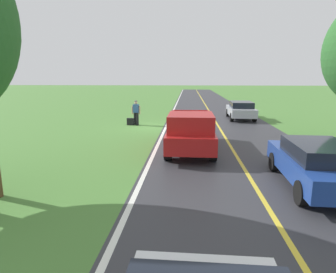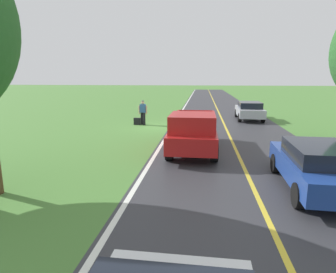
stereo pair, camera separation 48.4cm
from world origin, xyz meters
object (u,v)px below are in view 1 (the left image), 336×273
hitchhiker_walking (136,111)px  sedan_near_oncoming (241,110)px  pickup_truck_passing (191,130)px  sedan_mid_oncoming (317,163)px  suitcase_carried (130,122)px

hitchhiker_walking → sedan_near_oncoming: bearing=-156.4°
pickup_truck_passing → sedan_mid_oncoming: bearing=133.6°
sedan_near_oncoming → hitchhiker_walking: bearing=23.6°
suitcase_carried → sedan_mid_oncoming: 13.51m
hitchhiker_walking → sedan_near_oncoming: (-7.84, -3.43, -0.23)m
pickup_truck_passing → sedan_near_oncoming: bearing=-111.4°
suitcase_carried → sedan_near_oncoming: size_ratio=0.11×
sedan_mid_oncoming → pickup_truck_passing: bearing=-46.4°
hitchhiker_walking → sedan_mid_oncoming: 13.32m
suitcase_carried → sedan_near_oncoming: 8.99m
hitchhiker_walking → sedan_near_oncoming: 8.56m
hitchhiker_walking → sedan_mid_oncoming: (-7.53, 10.98, -0.23)m
hitchhiker_walking → sedan_near_oncoming: size_ratio=0.39×
suitcase_carried → sedan_near_oncoming: sedan_near_oncoming is taller
sedan_mid_oncoming → sedan_near_oncoming: bearing=-91.2°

